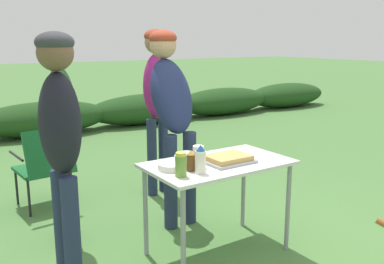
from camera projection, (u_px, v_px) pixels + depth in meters
The scene contains 15 objects.
ground_plane at pixel (217, 252), 3.40m from camera, with size 60.00×60.00×0.00m, color #4C7A3D.
shrub_hedge at pixel (43, 119), 7.49m from camera, with size 14.40×0.90×0.59m.
folding_table at pixel (218, 172), 3.26m from camera, with size 1.10×0.64×0.74m.
food_tray at pixel (228, 159), 3.23m from camera, with size 0.36×0.28×0.06m.
plate_stack at pixel (172, 166), 3.06m from camera, with size 0.20×0.20×0.04m, color white.
mixing_bowl at pixel (186, 156), 3.25m from camera, with size 0.19×0.19×0.08m, color silver.
paper_cup_stack at pixel (198, 157), 3.10m from camera, with size 0.08×0.08×0.16m, color white.
beer_bottle at pixel (191, 161), 3.02m from camera, with size 0.06×0.06×0.15m.
relish_jar at pixel (181, 165), 2.89m from camera, with size 0.08×0.08×0.17m.
mayo_bottle at pixel (201, 160), 2.96m from camera, with size 0.07×0.07×0.20m.
standing_person_in_gray_fleece at pixel (172, 104), 3.77m from camera, with size 0.40×0.52×1.74m.
standing_person_in_dark_puffer at pixel (157, 91), 4.48m from camera, with size 0.38×0.32×1.76m.
standing_person_in_olive_jacket at pixel (62, 120), 3.36m from camera, with size 0.30×0.37×1.68m.
standing_person_in_navy_coat at pixel (61, 134), 2.69m from camera, with size 0.26×0.35×1.70m.
camp_chair_green_behind_table at pixel (45, 164), 4.17m from camera, with size 0.51×0.62×0.83m.
Camera 1 is at (-1.89, -2.49, 1.65)m, focal length 40.00 mm.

